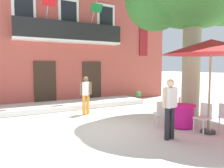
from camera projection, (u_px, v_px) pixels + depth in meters
name	position (u px, v px, depth m)	size (l,w,h in m)	color
ground_plane	(101.00, 128.00, 7.08)	(120.00, 120.00, 0.00)	beige
building_facade	(59.00, 39.00, 13.13)	(13.00, 5.09, 7.50)	#B24C42
entrance_step_platform	(76.00, 104.00, 10.85)	(7.05, 1.91, 0.25)	silver
cafe_table_near_tree	(182.00, 116.00, 7.19)	(0.86, 0.86, 0.76)	#DB1984
cafe_chair_near_tree_0	(182.00, 108.00, 7.89)	(0.56, 0.56, 0.91)	silver
cafe_chair_near_tree_1	(161.00, 112.00, 7.05)	(0.53, 0.53, 0.91)	silver
cafe_chair_near_tree_2	(204.00, 116.00, 6.58)	(0.42, 0.42, 0.91)	silver
cafe_umbrella	(211.00, 47.00, 6.37)	(2.90, 2.90, 2.85)	#997A56
ground_planter_right	(138.00, 96.00, 12.66)	(0.32, 0.32, 0.58)	#47423D
pedestrian_near_entrance	(86.00, 93.00, 9.06)	(0.53, 0.40, 1.62)	gold
pedestrian_mid_plaza	(170.00, 105.00, 5.94)	(0.53, 0.27, 1.70)	#232328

